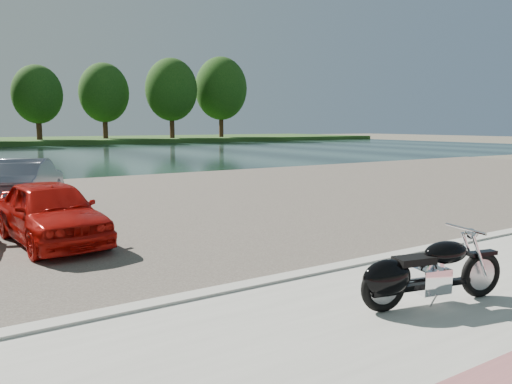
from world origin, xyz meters
The scene contains 9 objects.
ground centered at (0.00, 0.00, 0.00)m, with size 200.00×200.00×0.00m, color #595447.
promenade centered at (0.00, -1.00, 0.05)m, with size 60.00×6.00×0.10m, color #A7A59D.
kerb centered at (0.00, 2.00, 0.07)m, with size 60.00×0.30×0.14m, color #A7A59D.
parking_lot centered at (0.00, 11.00, 0.02)m, with size 60.00×18.00×0.04m, color #443D37.
river centered at (0.00, 40.00, 0.00)m, with size 120.00×40.00×0.00m, color #172A26.
far_trees centered at (4.36, 65.79, 7.49)m, with size 70.25×10.68×12.52m.
motorcycle centered at (-0.01, -0.02, 0.56)m, with size 2.30×0.88×1.05m.
car_4 centered at (-3.49, 6.90, 0.72)m, with size 1.61×3.99×1.36m, color red.
car_9 centered at (-3.33, 12.16, 0.81)m, with size 1.62×4.66×1.53m, color slate.
Camera 1 is at (-5.46, -4.35, 2.58)m, focal length 35.00 mm.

